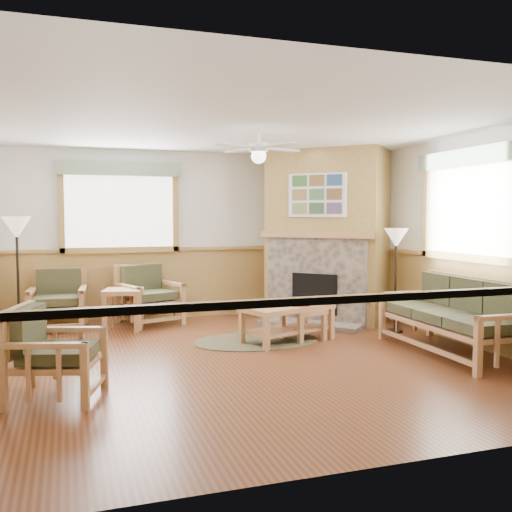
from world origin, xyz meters
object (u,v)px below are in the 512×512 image
object	(u,v)px
armchair_back_left	(58,300)
end_table_chairs	(123,310)
floor_lamp_right	(396,280)
armchair_back_right	(150,295)
coffee_table	(287,323)
armchair_left	(57,352)
footstool	(303,324)
floor_lamp_left	(18,277)
sofa	(451,316)

from	to	relation	value
armchair_back_left	end_table_chairs	world-z (taller)	armchair_back_left
end_table_chairs	floor_lamp_right	distance (m)	3.97
armchair_back_right	coffee_table	size ratio (longest dim) A/B	0.75
armchair_left	coffee_table	bearing A→B (deg)	-44.59
coffee_table	floor_lamp_right	bearing A→B (deg)	-16.37
coffee_table	footstool	bearing A→B (deg)	-15.36
armchair_back_left	armchair_back_right	distance (m)	1.34
armchair_back_right	floor_lamp_right	size ratio (longest dim) A/B	0.61
armchair_back_right	footstool	xyz separation A→B (m)	(1.80, -1.79, -0.25)
end_table_chairs	floor_lamp_left	world-z (taller)	floor_lamp_left
armchair_left	floor_lamp_left	world-z (taller)	floor_lamp_left
footstool	armchair_left	bearing A→B (deg)	-153.09
footstool	floor_lamp_right	bearing A→B (deg)	2.58
end_table_chairs	floor_lamp_right	size ratio (longest dim) A/B	0.40
coffee_table	end_table_chairs	distance (m)	2.47
sofa	floor_lamp_right	size ratio (longest dim) A/B	1.33
armchair_back_right	floor_lamp_right	distance (m)	3.70
armchair_back_left	floor_lamp_left	size ratio (longest dim) A/B	0.53
armchair_back_right	floor_lamp_left	world-z (taller)	floor_lamp_left
armchair_back_right	coffee_table	xyz separation A→B (m)	(1.57, -1.80, -0.21)
sofa	floor_lamp_right	world-z (taller)	floor_lamp_right
armchair_back_right	floor_lamp_left	size ratio (longest dim) A/B	0.55
footstool	end_table_chairs	bearing A→B (deg)	147.21
floor_lamp_right	sofa	bearing A→B (deg)	-93.34
armchair_back_left	floor_lamp_right	distance (m)	4.92
floor_lamp_left	end_table_chairs	bearing A→B (deg)	1.45
armchair_left	end_table_chairs	size ratio (longest dim) A/B	1.41
armchair_back_left	floor_lamp_left	world-z (taller)	floor_lamp_left
armchair_back_right	footstool	bearing A→B (deg)	-64.09
coffee_table	floor_lamp_right	size ratio (longest dim) A/B	0.81
coffee_table	end_table_chairs	xyz separation A→B (m)	(-2.00, 1.45, 0.06)
armchair_back_left	footstool	size ratio (longest dim) A/B	1.83
armchair_left	sofa	bearing A→B (deg)	-69.39
armchair_back_left	coffee_table	xyz separation A→B (m)	(2.91, -1.80, -0.20)
floor_lamp_left	floor_lamp_right	xyz separation A→B (m)	(5.10, -1.34, -0.09)
floor_lamp_left	sofa	bearing A→B (deg)	-28.15
coffee_table	floor_lamp_left	size ratio (longest dim) A/B	0.73
coffee_table	footstool	distance (m)	0.24
armchair_left	footstool	size ratio (longest dim) A/B	1.77
armchair_back_left	floor_lamp_right	xyz separation A→B (m)	(4.60, -1.72, 0.31)
sofa	armchair_left	world-z (taller)	sofa
floor_lamp_right	end_table_chairs	bearing A→B (deg)	159.60
coffee_table	floor_lamp_left	world-z (taller)	floor_lamp_left
armchair_left	floor_lamp_left	xyz separation A→B (m)	(-0.53, 2.98, 0.41)
floor_lamp_left	coffee_table	bearing A→B (deg)	-22.62
sofa	end_table_chairs	bearing A→B (deg)	-126.01
sofa	armchair_back_left	distance (m)	5.47
armchair_back_left	floor_lamp_left	xyz separation A→B (m)	(-0.50, -0.38, 0.39)
footstool	floor_lamp_right	xyz separation A→B (m)	(1.46, 0.07, 0.54)
armchair_back_left	end_table_chairs	bearing A→B (deg)	-15.87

